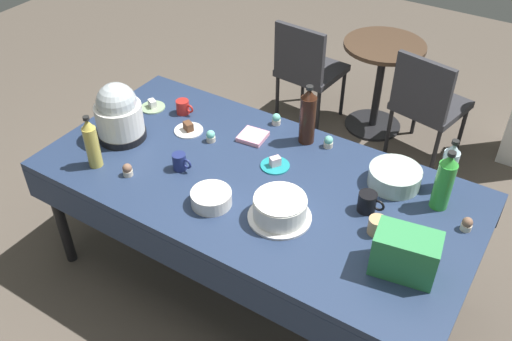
{
  "coord_description": "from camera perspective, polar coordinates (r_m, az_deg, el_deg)",
  "views": [
    {
      "loc": [
        1.15,
        -1.82,
        2.52
      ],
      "look_at": [
        0.0,
        0.0,
        0.8
      ],
      "focal_mm": 39.01,
      "sensor_mm": 36.0,
      "label": 1
    }
  ],
  "objects": [
    {
      "name": "soda_bottle_cola",
      "position": [
        2.96,
        5.33,
        5.56
      ],
      "size": [
        0.09,
        0.09,
        0.34
      ],
      "color": "#33190F",
      "rests_on": "potluck_table"
    },
    {
      "name": "coffee_mug_tan",
      "position": [
        2.53,
        12.36,
        -5.58
      ],
      "size": [
        0.12,
        0.08,
        0.08
      ],
      "color": "tan",
      "rests_on": "potluck_table"
    },
    {
      "name": "paper_napkin_stack",
      "position": [
        3.05,
        -0.33,
        3.52
      ],
      "size": [
        0.15,
        0.15,
        0.02
      ],
      "primitive_type": "cube",
      "rotation": [
        0.0,
        0.0,
        0.1
      ],
      "color": "pink",
      "rests_on": "potluck_table"
    },
    {
      "name": "cupcake_lemon",
      "position": [
        3.03,
        -4.66,
        3.52
      ],
      "size": [
        0.05,
        0.05,
        0.07
      ],
      "color": "beige",
      "rests_on": "potluck_table"
    },
    {
      "name": "soda_bottle_water",
      "position": [
        2.8,
        19.16,
        0.38
      ],
      "size": [
        0.08,
        0.08,
        0.28
      ],
      "color": "silver",
      "rests_on": "potluck_table"
    },
    {
      "name": "soda_bottle_lime_soda",
      "position": [
        2.67,
        18.74,
        -1.1
      ],
      "size": [
        0.09,
        0.09,
        0.31
      ],
      "color": "green",
      "rests_on": "potluck_table"
    },
    {
      "name": "cupcake_vanilla",
      "position": [
        2.86,
        -13.04,
        0.05
      ],
      "size": [
        0.05,
        0.05,
        0.07
      ],
      "color": "beige",
      "rests_on": "potluck_table"
    },
    {
      "name": "potluck_table",
      "position": [
        2.82,
        0.0,
        -1.77
      ],
      "size": [
        2.2,
        1.1,
        0.75
      ],
      "color": "navy",
      "rests_on": "ground"
    },
    {
      "name": "round_cafe_table",
      "position": [
        4.34,
        12.68,
        9.95
      ],
      "size": [
        0.6,
        0.6,
        0.72
      ],
      "color": "#473323",
      "rests_on": "ground"
    },
    {
      "name": "dessert_plate_white",
      "position": [
        3.13,
        -6.93,
        4.25
      ],
      "size": [
        0.16,
        0.16,
        0.06
      ],
      "color": "white",
      "rests_on": "potluck_table"
    },
    {
      "name": "frosted_layer_cake",
      "position": [
        2.53,
        2.46,
        -3.93
      ],
      "size": [
        0.3,
        0.3,
        0.12
      ],
      "color": "silver",
      "rests_on": "potluck_table"
    },
    {
      "name": "ceramic_snack_bowl",
      "position": [
        2.62,
        -4.6,
        -2.83
      ],
      "size": [
        0.19,
        0.19,
        0.07
      ],
      "primitive_type": "cylinder",
      "color": "silver",
      "rests_on": "potluck_table"
    },
    {
      "name": "coffee_mug_black",
      "position": [
        2.62,
        11.38,
        -3.21
      ],
      "size": [
        0.13,
        0.09,
        0.1
      ],
      "color": "black",
      "rests_on": "potluck_table"
    },
    {
      "name": "ground",
      "position": [
        3.31,
        0.0,
        -10.88
      ],
      "size": [
        9.0,
        9.0,
        0.0
      ],
      "primitive_type": "plane",
      "color": "brown"
    },
    {
      "name": "cupcake_cocoa",
      "position": [
        3.0,
        7.44,
        2.93
      ],
      "size": [
        0.05,
        0.05,
        0.07
      ],
      "color": "beige",
      "rests_on": "potluck_table"
    },
    {
      "name": "slow_cooker",
      "position": [
        3.07,
        -13.91,
        5.69
      ],
      "size": [
        0.26,
        0.26,
        0.33
      ],
      "color": "black",
      "rests_on": "potluck_table"
    },
    {
      "name": "glass_salad_bowl",
      "position": [
        2.8,
        14.02,
        -0.63
      ],
      "size": [
        0.26,
        0.26,
        0.09
      ],
      "primitive_type": "cylinder",
      "color": "#B2C6BC",
      "rests_on": "potluck_table"
    },
    {
      "name": "maroon_chair_left",
      "position": [
        4.33,
        5.27,
        10.58
      ],
      "size": [
        0.47,
        0.47,
        0.85
      ],
      "color": "#333338",
      "rests_on": "ground"
    },
    {
      "name": "dessert_plate_teal",
      "position": [
        2.85,
        1.97,
        0.66
      ],
      "size": [
        0.15,
        0.15,
        0.06
      ],
      "color": "teal",
      "rests_on": "potluck_table"
    },
    {
      "name": "soda_bottle_ginger_ale",
      "position": [
        2.91,
        -16.5,
        2.69
      ],
      "size": [
        0.07,
        0.07,
        0.3
      ],
      "color": "gold",
      "rests_on": "potluck_table"
    },
    {
      "name": "coffee_mug_red",
      "position": [
        3.28,
        -7.48,
        6.47
      ],
      "size": [
        0.11,
        0.08,
        0.08
      ],
      "color": "#B2231E",
      "rests_on": "potluck_table"
    },
    {
      "name": "coffee_mug_navy",
      "position": [
        2.84,
        -7.8,
        0.89
      ],
      "size": [
        0.11,
        0.07,
        0.09
      ],
      "color": "navy",
      "rests_on": "potluck_table"
    },
    {
      "name": "cupcake_mint",
      "position": [
        3.16,
        2.1,
        5.27
      ],
      "size": [
        0.05,
        0.05,
        0.07
      ],
      "color": "beige",
      "rests_on": "potluck_table"
    },
    {
      "name": "dessert_plate_sage",
      "position": [
        3.37,
        -10.55,
        6.52
      ],
      "size": [
        0.15,
        0.15,
        0.05
      ],
      "color": "#8CA87F",
      "rests_on": "potluck_table"
    },
    {
      "name": "soda_carton",
      "position": [
        2.35,
        15.07,
        -8.22
      ],
      "size": [
        0.28,
        0.2,
        0.2
      ],
      "primitive_type": "cube",
      "rotation": [
        0.0,
        0.0,
        0.17
      ],
      "color": "#338C4C",
      "rests_on": "potluck_table"
    },
    {
      "name": "maroon_chair_right",
      "position": [
        4.06,
        17.15,
        6.82
      ],
      "size": [
        0.52,
        0.52,
        0.85
      ],
      "color": "#333338",
      "rests_on": "ground"
    },
    {
      "name": "cupcake_berry",
      "position": [
        2.66,
        20.81,
        -5.16
      ],
      "size": [
        0.05,
        0.05,
        0.07
      ],
      "color": "beige",
      "rests_on": "potluck_table"
    }
  ]
}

